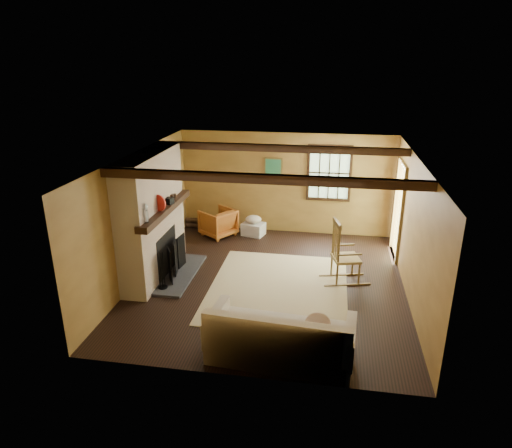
% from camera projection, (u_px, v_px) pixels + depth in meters
% --- Properties ---
extents(ground, '(5.50, 5.50, 0.00)m').
position_uv_depth(ground, '(269.00, 282.00, 8.66)').
color(ground, black).
rests_on(ground, ground).
extents(room_envelope, '(5.02, 5.52, 2.44)m').
position_uv_depth(room_envelope, '(284.00, 196.00, 8.30)').
color(room_envelope, '#A87F3B').
rests_on(room_envelope, ground).
extents(fireplace, '(1.02, 2.30, 2.40)m').
position_uv_depth(fireplace, '(153.00, 221.00, 8.62)').
color(fireplace, brown).
rests_on(fireplace, ground).
extents(rug, '(2.50, 3.00, 0.01)m').
position_uv_depth(rug, '(278.00, 288.00, 8.44)').
color(rug, tan).
rests_on(rug, ground).
extents(rocking_chair, '(0.97, 0.67, 1.22)m').
position_uv_depth(rocking_chair, '(344.00, 256.00, 8.54)').
color(rocking_chair, tan).
rests_on(rocking_chair, ground).
extents(sofa, '(2.10, 1.06, 0.82)m').
position_uv_depth(sofa, '(280.00, 341.00, 6.37)').
color(sofa, white).
rests_on(sofa, ground).
extents(firewood_pile, '(0.71, 0.13, 0.26)m').
position_uv_depth(firewood_pile, '(200.00, 223.00, 11.35)').
color(firewood_pile, brown).
rests_on(firewood_pile, ground).
extents(laundry_basket, '(0.58, 0.50, 0.30)m').
position_uv_depth(laundry_basket, '(253.00, 229.00, 10.89)').
color(laundry_basket, silver).
rests_on(laundry_basket, ground).
extents(basket_pillow, '(0.46, 0.41, 0.19)m').
position_uv_depth(basket_pillow, '(253.00, 219.00, 10.81)').
color(basket_pillow, white).
rests_on(basket_pillow, laundry_basket).
extents(armchair, '(0.99, 0.99, 0.65)m').
position_uv_depth(armchair, '(218.00, 222.00, 10.81)').
color(armchair, '#BF6026').
rests_on(armchair, ground).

